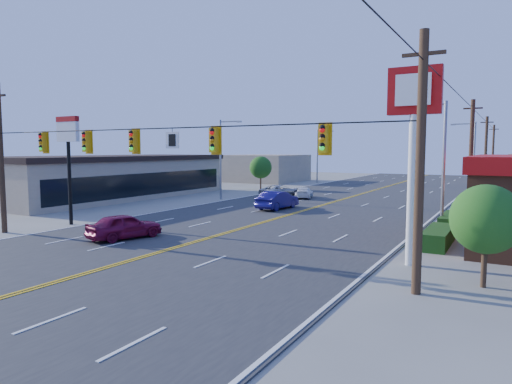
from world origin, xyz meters
The scene contains 21 objects.
ground centered at (0.00, 0.00, 0.00)m, with size 160.00×160.00×0.00m, color gray.
road centered at (0.00, 20.00, 0.03)m, with size 20.00×120.00×0.06m, color #2D2D30.
signal_span centered at (-0.12, 0.00, 4.89)m, with size 24.32×0.34×9.00m.
kfc_pylon centered at (11.00, 4.00, 6.04)m, with size 2.20×0.36×8.50m.
strip_mall centered at (-22.00, 18.00, 2.25)m, with size 10.40×26.40×4.40m.
pizza_hut_sign centered at (-11.00, 4.00, 5.18)m, with size 1.90×0.30×6.85m.
streetlight_se centered at (10.79, 14.00, 4.51)m, with size 2.55×0.25×8.00m.
streetlight_ne centered at (10.79, 38.00, 4.51)m, with size 2.55×0.25×8.00m.
streetlight_sw centered at (-10.79, 22.00, 4.51)m, with size 2.55×0.25×8.00m.
streetlight_nw centered at (-10.79, 48.00, 4.51)m, with size 2.55×0.25×8.00m.
utility_pole_near centered at (12.20, 18.00, 4.20)m, with size 0.28×0.28×8.40m, color #47301E.
utility_pole_mid centered at (12.20, 36.00, 4.20)m, with size 0.28×0.28×8.40m, color #47301E.
utility_pole_far centered at (12.20, 54.00, 4.20)m, with size 0.28×0.28×8.40m, color #47301E.
tree_kfc_rear centered at (13.50, 22.00, 2.93)m, with size 2.94×2.94×4.41m.
tree_kfc_front centered at (14.00, 2.00, 2.51)m, with size 2.52×2.52×3.78m.
tree_west centered at (-13.00, 34.00, 2.79)m, with size 2.80×2.80×4.20m.
bld_west_far centered at (-20.00, 48.00, 2.10)m, with size 11.00×12.00×4.20m, color tan.
car_magenta centered at (-4.00, 2.00, 0.71)m, with size 1.68×4.16×1.42m, color maroon.
car_blue centered at (-2.35, 17.65, 0.76)m, with size 1.60×4.60×1.52m, color #150F5B.
car_white centered at (-3.89, 26.78, 0.56)m, with size 1.58×3.87×1.12m, color white.
car_silver centered at (-6.42, 26.32, 0.65)m, with size 2.14×4.64×1.29m, color #A6A6AB.
Camera 1 is at (14.79, -16.27, 5.02)m, focal length 32.00 mm.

